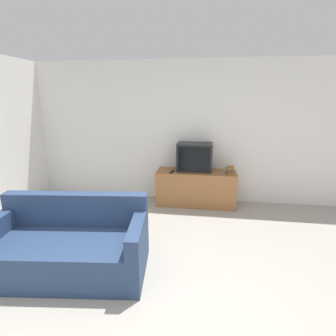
{
  "coord_description": "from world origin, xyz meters",
  "views": [
    {
      "loc": [
        0.25,
        -1.87,
        1.94
      ],
      "look_at": [
        -0.34,
        2.24,
        0.82
      ],
      "focal_mm": 28.0,
      "sensor_mm": 36.0,
      "label": 1
    }
  ],
  "objects": [
    {
      "name": "ground_plane",
      "position": [
        0.0,
        0.0,
        0.0
      ],
      "size": [
        14.0,
        14.0,
        0.0
      ],
      "primitive_type": "plane",
      "color": "#9E998E"
    },
    {
      "name": "couch",
      "position": [
        -1.25,
        0.59,
        0.28
      ],
      "size": [
        1.83,
        1.04,
        0.83
      ],
      "rotation": [
        0.0,
        0.0,
        0.11
      ],
      "color": "navy",
      "rests_on": "ground_plane"
    },
    {
      "name": "tv_stand",
      "position": [
        0.11,
        2.74,
        0.32
      ],
      "size": [
        1.44,
        0.49,
        0.64
      ],
      "color": "#9E6638",
      "rests_on": "ground_plane"
    },
    {
      "name": "remote_on_stand",
      "position": [
        -0.33,
        2.61,
        0.65
      ],
      "size": [
        0.07,
        0.17,
        0.02
      ],
      "rotation": [
        0.0,
        0.0,
        -0.16
      ],
      "color": "black",
      "rests_on": "tv_stand"
    },
    {
      "name": "book_stack",
      "position": [
        0.7,
        2.69,
        0.7
      ],
      "size": [
        0.15,
        0.21,
        0.13
      ],
      "color": "#995623",
      "rests_on": "tv_stand"
    },
    {
      "name": "wall_back",
      "position": [
        0.0,
        3.03,
        1.3
      ],
      "size": [
        9.0,
        0.06,
        2.6
      ],
      "color": "white",
      "rests_on": "ground_plane"
    },
    {
      "name": "television",
      "position": [
        0.06,
        2.8,
        0.89
      ],
      "size": [
        0.64,
        0.37,
        0.51
      ],
      "color": "black",
      "rests_on": "tv_stand"
    }
  ]
}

